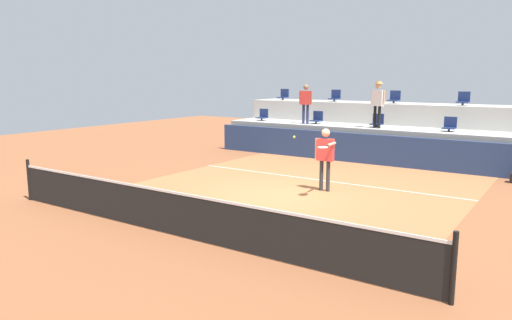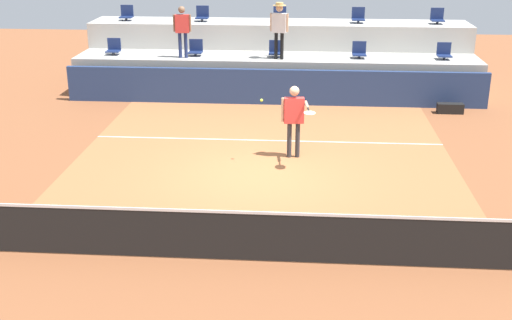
{
  "view_description": "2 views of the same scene",
  "coord_description": "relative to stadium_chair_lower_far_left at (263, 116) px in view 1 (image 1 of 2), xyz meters",
  "views": [
    {
      "loc": [
        6.43,
        -10.71,
        3.14
      ],
      "look_at": [
        -0.19,
        -0.92,
        1.1
      ],
      "focal_mm": 33.51,
      "sensor_mm": 36.0,
      "label": 1
    },
    {
      "loc": [
        0.92,
        -13.7,
        5.39
      ],
      "look_at": [
        -0.01,
        -1.39,
        0.85
      ],
      "focal_mm": 45.86,
      "sensor_mm": 36.0,
      "label": 2
    }
  ],
  "objects": [
    {
      "name": "seating_tier_upper",
      "position": [
        5.33,
        1.87,
        -0.41
      ],
      "size": [
        13.0,
        1.8,
        2.1
      ],
      "primitive_type": "cube",
      "color": "#ADAAA3",
      "rests_on": "ground_plane"
    },
    {
      "name": "stadium_chair_upper_center",
      "position": [
        5.36,
        1.8,
        0.85
      ],
      "size": [
        0.44,
        0.4,
        0.52
      ],
      "color": "#2D2D33",
      "rests_on": "seating_tier_upper"
    },
    {
      "name": "court_service_line",
      "position": [
        5.33,
        -4.83,
        -1.46
      ],
      "size": [
        9.0,
        0.06,
        0.0
      ],
      "primitive_type": "cube",
      "color": "silver",
      "rests_on": "ground_plane"
    },
    {
      "name": "stadium_chair_lower_left",
      "position": [
        2.72,
        0.0,
        0.0
      ],
      "size": [
        0.44,
        0.4,
        0.52
      ],
      "color": "#2D2D33",
      "rests_on": "seating_tier_lower"
    },
    {
      "name": "stadium_chair_lower_right",
      "position": [
        7.99,
        0.0,
        0.0
      ],
      "size": [
        0.44,
        0.4,
        0.52
      ],
      "color": "#2D2D33",
      "rests_on": "seating_tier_lower"
    },
    {
      "name": "spectator_in_white",
      "position": [
        2.37,
        -0.38,
        0.76
      ],
      "size": [
        0.58,
        0.24,
        1.62
      ],
      "color": "navy",
      "rests_on": "seating_tier_lower"
    },
    {
      "name": "seating_tier_lower",
      "position": [
        5.33,
        0.07,
        -0.84
      ],
      "size": [
        13.0,
        1.8,
        1.25
      ],
      "primitive_type": "cube",
      "color": "#ADAAA3",
      "rests_on": "ground_plane"
    },
    {
      "name": "stadium_chair_lower_center",
      "position": [
        5.32,
        0.0,
        0.0
      ],
      "size": [
        0.44,
        0.4,
        0.52
      ],
      "color": "#2D2D33",
      "rests_on": "seating_tier_lower"
    },
    {
      "name": "spectator_with_hat",
      "position": [
        5.44,
        -0.38,
        0.87
      ],
      "size": [
        0.6,
        0.49,
        1.76
      ],
      "color": "black",
      "rests_on": "seating_tier_lower"
    },
    {
      "name": "stadium_chair_lower_far_left",
      "position": [
        0.0,
        0.0,
        0.0
      ],
      "size": [
        0.44,
        0.4,
        0.52
      ],
      "color": "#2D2D33",
      "rests_on": "seating_tier_lower"
    },
    {
      "name": "tennis_net",
      "position": [
        5.33,
        -11.23,
        -0.97
      ],
      "size": [
        10.48,
        0.08,
        1.07
      ],
      "color": "black",
      "rests_on": "ground_plane"
    },
    {
      "name": "tennis_player",
      "position": [
        6.05,
        -6.06,
        -0.38
      ],
      "size": [
        0.81,
        1.2,
        1.76
      ],
      "color": "#2D2D33",
      "rests_on": "ground_plane"
    },
    {
      "name": "court_inner_paint",
      "position": [
        5.33,
        -6.23,
        -1.46
      ],
      "size": [
        9.0,
        10.0,
        0.01
      ],
      "primitive_type": "cube",
      "color": "#A36038",
      "rests_on": "ground_plane"
    },
    {
      "name": "sponsor_backboard",
      "position": [
        5.33,
        -1.23,
        -0.91
      ],
      "size": [
        13.0,
        0.16,
        1.1
      ],
      "primitive_type": "cube",
      "color": "navy",
      "rests_on": "ground_plane"
    },
    {
      "name": "stadium_chair_upper_right",
      "position": [
        8.04,
        1.8,
        0.85
      ],
      "size": [
        0.44,
        0.4,
        0.52
      ],
      "color": "#2D2D33",
      "rests_on": "seating_tier_upper"
    },
    {
      "name": "ground_plane",
      "position": [
        5.33,
        -7.23,
        -1.46
      ],
      "size": [
        40.0,
        40.0,
        0.0
      ],
      "primitive_type": "plane",
      "color": "brown"
    },
    {
      "name": "stadium_chair_upper_far_left",
      "position": [
        0.01,
        1.8,
        0.85
      ],
      "size": [
        0.44,
        0.4,
        0.52
      ],
      "color": "#2D2D33",
      "rests_on": "seating_tier_upper"
    },
    {
      "name": "tennis_ball",
      "position": [
        5.29,
        -6.48,
        0.06
      ],
      "size": [
        0.07,
        0.07,
        0.07
      ],
      "color": "#CCE033"
    },
    {
      "name": "stadium_chair_upper_left",
      "position": [
        2.68,
        1.8,
        0.85
      ],
      "size": [
        0.44,
        0.4,
        0.52
      ],
      "color": "#2D2D33",
      "rests_on": "seating_tier_upper"
    }
  ]
}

